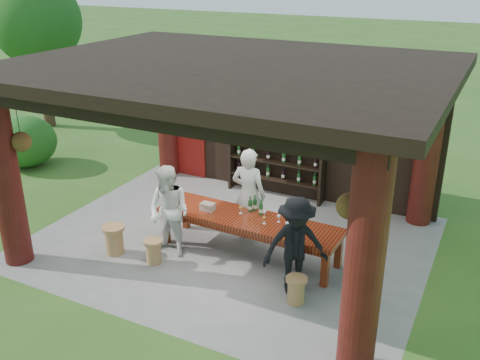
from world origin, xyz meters
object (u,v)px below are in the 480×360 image
at_px(tasting_table, 249,224).
at_px(guest_woman, 169,212).
at_px(stool_far_left, 114,239).
at_px(napkin_basket, 208,207).
at_px(guest_man, 296,246).
at_px(stool_near_right, 296,289).
at_px(stool_near_left, 153,251).
at_px(wine_shelf, 276,154).
at_px(host, 249,195).

height_order(tasting_table, guest_woman, guest_woman).
relative_size(stool_far_left, napkin_basket, 2.17).
bearing_deg(guest_man, stool_near_right, -101.00).
relative_size(tasting_table, stool_far_left, 6.27).
distance_m(guest_man, napkin_basket, 2.16).
relative_size(stool_near_right, napkin_basket, 1.77).
relative_size(stool_near_right, guest_woman, 0.26).
distance_m(stool_near_left, stool_near_right, 2.76).
xyz_separation_m(wine_shelf, guest_man, (1.85, -3.48, -0.18)).
distance_m(tasting_table, stool_near_left, 1.80).
bearing_deg(stool_near_left, guest_man, 7.21).
distance_m(tasting_table, stool_near_right, 1.76).
relative_size(wine_shelf, guest_man, 1.37).
xyz_separation_m(guest_man, napkin_basket, (-2.05, 0.69, -0.03)).
bearing_deg(napkin_basket, host, 46.12).
distance_m(tasting_table, host, 0.69).
distance_m(tasting_table, guest_woman, 1.48).
relative_size(stool_far_left, guest_woman, 0.32).
xyz_separation_m(stool_near_right, host, (-1.63, 1.60, 0.70)).
height_order(tasting_table, stool_near_left, tasting_table).
bearing_deg(stool_near_right, host, 135.57).
distance_m(stool_far_left, guest_man, 3.53).
bearing_deg(stool_near_left, wine_shelf, 78.69).
bearing_deg(napkin_basket, stool_near_left, -118.85).
distance_m(host, napkin_basket, 0.83).
relative_size(tasting_table, stool_near_right, 7.69).
bearing_deg(wine_shelf, stool_far_left, -112.74).
bearing_deg(tasting_table, stool_near_right, -37.57).
bearing_deg(host, stool_near_right, 133.33).
height_order(wine_shelf, napkin_basket, wine_shelf).
height_order(stool_near_right, guest_man, guest_man).
bearing_deg(guest_woman, napkin_basket, 56.52).
bearing_deg(host, napkin_basket, 43.88).
height_order(stool_near_left, guest_man, guest_man).
distance_m(stool_near_right, host, 2.39).
distance_m(wine_shelf, stool_near_left, 3.97).
relative_size(stool_near_left, napkin_basket, 1.76).
xyz_separation_m(stool_near_right, guest_woman, (-2.67, 0.41, 0.63)).
bearing_deg(guest_man, wine_shelf, 80.54).
relative_size(stool_far_left, guest_man, 0.33).
height_order(host, guest_woman, host).
height_order(stool_far_left, guest_woman, guest_woman).
xyz_separation_m(host, napkin_basket, (-0.57, -0.60, -0.12)).
xyz_separation_m(stool_far_left, guest_woman, (0.95, 0.47, 0.57)).
height_order(tasting_table, guest_man, guest_man).
bearing_deg(guest_woman, wine_shelf, 83.61).
xyz_separation_m(stool_near_left, guest_woman, (0.09, 0.43, 0.63)).
xyz_separation_m(host, guest_man, (1.47, -1.28, -0.10)).
bearing_deg(napkin_basket, stool_near_right, -24.48).
relative_size(stool_near_left, stool_far_left, 0.81).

